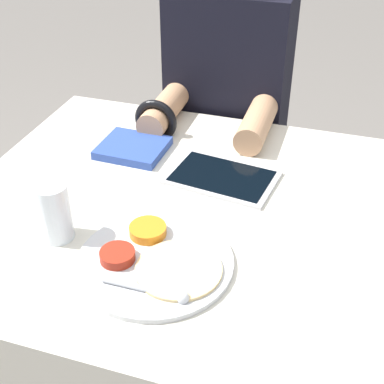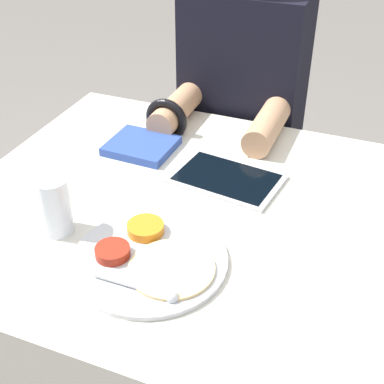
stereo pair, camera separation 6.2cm
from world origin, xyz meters
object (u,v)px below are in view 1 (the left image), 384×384
object	(u,v)px
tablet_device	(222,177)
person_diner	(226,139)
thali_tray	(155,260)
drinking_glass	(54,212)
red_notebook	(133,148)

from	to	relation	value
tablet_device	person_diner	size ratio (longest dim) A/B	0.20
thali_tray	drinking_glass	bearing A→B (deg)	175.26
drinking_glass	red_notebook	bearing A→B (deg)	88.08
thali_tray	red_notebook	bearing A→B (deg)	118.29
thali_tray	person_diner	xyz separation A→B (m)	(-0.05, 0.71, -0.14)
tablet_device	drinking_glass	world-z (taller)	drinking_glass
thali_tray	tablet_device	world-z (taller)	thali_tray
person_diner	thali_tray	bearing A→B (deg)	-86.07
red_notebook	drinking_glass	distance (m)	0.34
tablet_device	person_diner	world-z (taller)	person_diner
tablet_device	drinking_glass	distance (m)	0.38
thali_tray	person_diner	distance (m)	0.72
drinking_glass	thali_tray	bearing A→B (deg)	-4.74
red_notebook	tablet_device	size ratio (longest dim) A/B	0.63
thali_tray	red_notebook	xyz separation A→B (m)	(-0.19, 0.35, 0.00)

